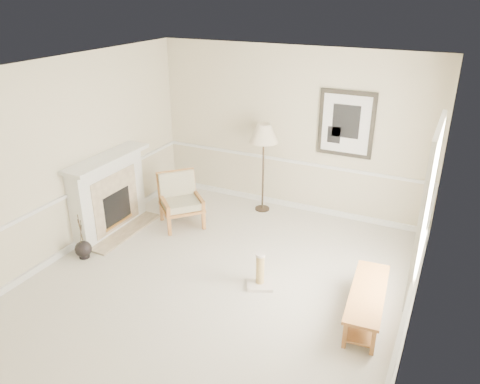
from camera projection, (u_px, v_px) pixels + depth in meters
name	position (u px, v px, depth m)	size (l,w,h in m)	color
ground	(219.00, 283.00, 6.49)	(5.50, 5.50, 0.00)	silver
room	(229.00, 156.00, 5.74)	(5.04, 5.54, 2.92)	beige
fireplace	(109.00, 195.00, 7.66)	(0.64, 1.64, 1.31)	white
floor_vase	(83.00, 250.00, 7.05)	(0.25, 0.25, 0.74)	black
armchair	(180.00, 197.00, 7.97)	(0.97, 0.97, 0.89)	olive
floor_lamp	(264.00, 136.00, 8.04)	(0.65, 0.65, 1.62)	black
bench	(367.00, 300.00, 5.71)	(0.52, 1.39, 0.39)	olive
scratching_post	(260.00, 275.00, 6.38)	(0.46, 0.46, 0.50)	silver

